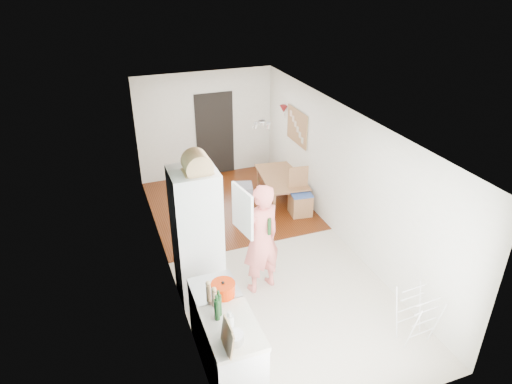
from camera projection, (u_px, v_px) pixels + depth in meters
room_shell at (259, 190)px, 7.67m from camera, size 3.20×7.00×2.50m
floor at (259, 251)px, 8.25m from camera, size 3.20×7.00×0.01m
wood_floor_overlay at (228, 204)px, 9.78m from camera, size 3.20×3.30×0.01m
sage_wall_panel at (191, 240)px, 5.24m from camera, size 0.02×3.00×1.30m
tile_splashback at (207, 317)px, 5.11m from camera, size 0.02×1.90×0.50m
doorway_recess at (215, 135)px, 10.74m from camera, size 0.90×0.04×2.00m
base_cabinet at (233, 357)px, 5.53m from camera, size 0.60×0.90×0.86m
worktop at (232, 328)px, 5.31m from camera, size 0.62×0.92×0.06m
range_cooker at (216, 315)px, 6.15m from camera, size 0.60×0.60×0.88m
cooker_top at (214, 288)px, 5.93m from camera, size 0.60×0.60×0.04m
fridge_housing at (197, 237)px, 6.71m from camera, size 0.66×0.66×2.15m
fridge_door at (242, 211)px, 6.43m from camera, size 0.14×0.56×0.70m
fridge_interior at (216, 205)px, 6.59m from camera, size 0.02×0.52×0.66m
pinboard at (297, 127)px, 9.60m from camera, size 0.03×0.90×0.70m
pinboard_frame at (297, 127)px, 9.60m from camera, size 0.00×0.94×0.74m
wall_sconce at (284, 109)px, 10.04m from camera, size 0.18×0.18×0.16m
person at (261, 230)px, 6.86m from camera, size 0.90×0.71×2.16m
dining_table at (282, 189)px, 9.95m from camera, size 0.88×1.38×0.46m
dining_chair at (301, 193)px, 9.20m from camera, size 0.46×0.46×0.98m
stool at (243, 202)px, 9.43m from camera, size 0.39×0.39×0.44m
grey_drape at (242, 189)px, 9.26m from camera, size 0.49×0.49×0.18m
drying_rack at (417, 317)px, 6.18m from camera, size 0.43×0.40×0.80m
bread_bin at (197, 165)px, 6.12m from camera, size 0.43×0.41×0.21m
red_casserole at (223, 289)px, 5.75m from camera, size 0.36×0.36×0.18m
steel_pan at (234, 338)px, 5.07m from camera, size 0.27×0.27×0.11m
held_bottle at (269, 226)px, 6.73m from camera, size 0.06×0.06×0.27m
bottle_a at (217, 310)px, 5.34m from camera, size 0.07×0.07×0.29m
bottle_b at (219, 305)px, 5.41m from camera, size 0.07×0.07×0.29m
bottle_c at (230, 324)px, 5.16m from camera, size 0.13×0.13×0.24m
pepper_mill_front at (214, 299)px, 5.56m from camera, size 0.08×0.08×0.22m
pepper_mill_back at (209, 293)px, 5.65m from camera, size 0.07×0.07×0.23m
chopping_boards at (228, 338)px, 4.90m from camera, size 0.12×0.26×0.36m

